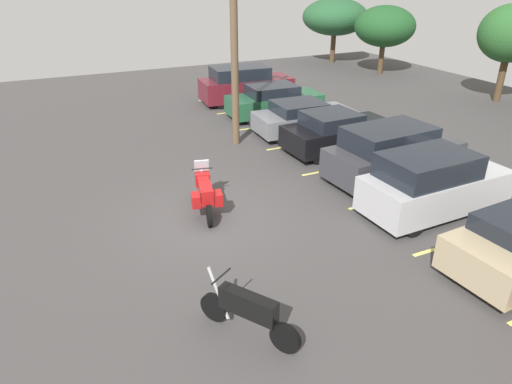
# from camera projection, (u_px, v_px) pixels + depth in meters

# --- Properties ---
(ground) EXTENTS (44.00, 44.00, 0.10)m
(ground) POSITION_uv_depth(u_px,v_px,m) (208.00, 218.00, 13.55)
(ground) COLOR #423F3F
(motorcycle_touring) EXTENTS (2.25, 1.00, 1.36)m
(motorcycle_touring) POSITION_uv_depth(u_px,v_px,m) (205.00, 191.00, 13.57)
(motorcycle_touring) COLOR black
(motorcycle_touring) RESTS_ON ground
(motorcycle_second) EXTENTS (1.97, 1.32, 1.26)m
(motorcycle_second) POSITION_uv_depth(u_px,v_px,m) (247.00, 311.00, 8.95)
(motorcycle_second) COLOR black
(motorcycle_second) RESTS_ON ground
(parking_stripes) EXTENTS (22.17, 4.87, 0.01)m
(parking_stripes) POSITION_uv_depth(u_px,v_px,m) (360.00, 164.00, 17.10)
(parking_stripes) COLOR #EAE066
(parking_stripes) RESTS_ON ground
(car_maroon) EXTENTS (2.24, 4.89, 1.87)m
(car_maroon) POSITION_uv_depth(u_px,v_px,m) (245.00, 85.00, 24.55)
(car_maroon) COLOR maroon
(car_maroon) RESTS_ON ground
(car_green) EXTENTS (2.02, 4.54, 1.53)m
(car_green) POSITION_uv_depth(u_px,v_px,m) (274.00, 101.00, 22.25)
(car_green) COLOR #235638
(car_green) RESTS_ON ground
(car_grey) EXTENTS (2.10, 4.34, 1.41)m
(car_grey) POSITION_uv_depth(u_px,v_px,m) (303.00, 118.00, 19.94)
(car_grey) COLOR slate
(car_grey) RESTS_ON ground
(car_black) EXTENTS (2.06, 4.42, 1.57)m
(car_black) POSITION_uv_depth(u_px,v_px,m) (338.00, 132.00, 18.06)
(car_black) COLOR black
(car_black) RESTS_ON ground
(car_charcoal) EXTENTS (2.19, 4.81, 1.86)m
(car_charcoal) POSITION_uv_depth(u_px,v_px,m) (392.00, 153.00, 15.56)
(car_charcoal) COLOR #38383D
(car_charcoal) RESTS_ON ground
(car_silver) EXTENTS (1.98, 4.43, 1.88)m
(car_silver) POSITION_uv_depth(u_px,v_px,m) (433.00, 184.00, 13.37)
(car_silver) COLOR #B7B7BC
(car_silver) RESTS_ON ground
(utility_pole) EXTENTS (1.80, 0.29, 7.94)m
(utility_pole) POSITION_uv_depth(u_px,v_px,m) (234.00, 39.00, 17.33)
(utility_pole) COLOR brown
(utility_pole) RESTS_ON ground
(tree_center) EXTENTS (3.21, 3.21, 4.92)m
(tree_center) POSITION_uv_depth(u_px,v_px,m) (511.00, 34.00, 23.59)
(tree_center) COLOR #4C3823
(tree_center) RESTS_ON ground
(tree_center_right) EXTENTS (3.91, 3.91, 4.32)m
(tree_center_right) POSITION_uv_depth(u_px,v_px,m) (385.00, 26.00, 30.34)
(tree_center_right) COLOR #4C3823
(tree_center_right) RESTS_ON ground
(tree_rear) EXTENTS (4.73, 4.73, 4.53)m
(tree_rear) POSITION_uv_depth(u_px,v_px,m) (335.00, 17.00, 33.97)
(tree_rear) COLOR #4C3823
(tree_rear) RESTS_ON ground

